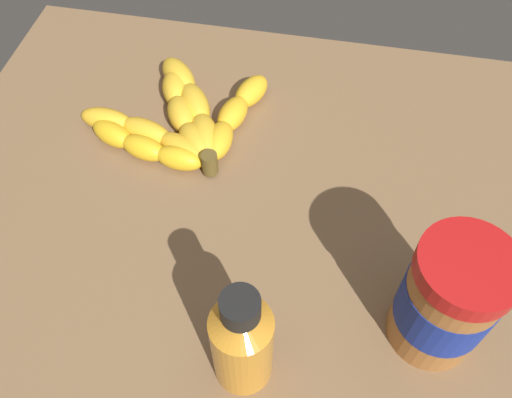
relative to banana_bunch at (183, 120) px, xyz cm
name	(u,v)px	position (x,y,z in cm)	size (l,w,h in cm)	color
ground_plane	(234,249)	(9.97, -15.33, -3.79)	(77.63, 74.46, 4.28)	brown
banana_bunch	(183,120)	(0.00, 0.00, 0.00)	(23.78, 19.65, 3.56)	gold
peanut_butter_jar	(447,300)	(31.64, -22.27, 5.43)	(8.84, 8.84, 14.28)	#9E602D
honey_bottle	(242,341)	(13.99, -29.44, 5.04)	(5.61, 5.61, 14.78)	orange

